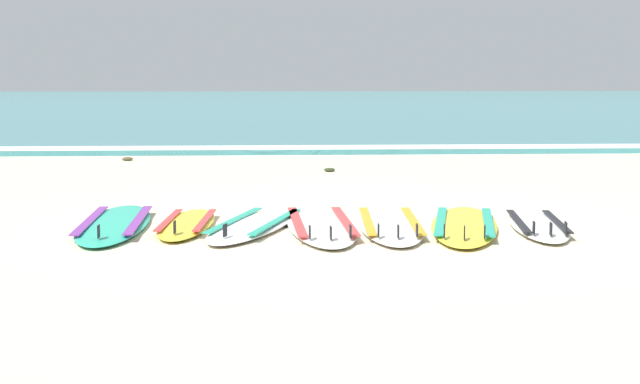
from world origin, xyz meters
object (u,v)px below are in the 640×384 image
(surfboard_0, at_px, (115,224))
(surfboard_5, at_px, (464,225))
(surfboard_3, at_px, (321,225))
(surfboard_4, at_px, (390,224))
(surfboard_2, at_px, (255,224))
(surfboard_6, at_px, (537,225))
(surfboard_1, at_px, (187,224))

(surfboard_0, height_order, surfboard_5, same)
(surfboard_3, height_order, surfboard_4, same)
(surfboard_2, relative_size, surfboard_6, 1.16)
(surfboard_0, relative_size, surfboard_1, 1.30)
(surfboard_5, bearing_deg, surfboard_2, 175.57)
(surfboard_1, distance_m, surfboard_3, 1.29)
(surfboard_0, relative_size, surfboard_5, 1.00)
(surfboard_4, xyz_separation_m, surfboard_5, (0.70, -0.08, -0.00))
(surfboard_0, xyz_separation_m, surfboard_6, (4.04, -0.32, 0.00))
(surfboard_1, relative_size, surfboard_4, 0.80)
(surfboard_1, xyz_separation_m, surfboard_2, (0.66, -0.09, -0.00))
(surfboard_0, xyz_separation_m, surfboard_1, (0.70, -0.04, 0.00))
(surfboard_3, xyz_separation_m, surfboard_6, (2.06, -0.13, 0.00))
(surfboard_0, bearing_deg, surfboard_6, -4.50)
(surfboard_3, xyz_separation_m, surfboard_5, (1.36, -0.10, 0.00))
(surfboard_2, xyz_separation_m, surfboard_4, (1.29, -0.07, 0.00))
(surfboard_0, bearing_deg, surfboard_4, -4.34)
(surfboard_5, xyz_separation_m, surfboard_6, (0.70, -0.04, 0.00))
(surfboard_3, relative_size, surfboard_4, 1.05)
(surfboard_4, xyz_separation_m, surfboard_6, (1.40, -0.12, 0.00))
(surfboard_4, height_order, surfboard_5, same)
(surfboard_3, bearing_deg, surfboard_2, 174.65)
(surfboard_0, relative_size, surfboard_4, 1.05)
(surfboard_0, relative_size, surfboard_3, 1.00)
(surfboard_1, relative_size, surfboard_2, 0.83)
(surfboard_0, distance_m, surfboard_2, 1.36)
(surfboard_0, distance_m, surfboard_5, 3.35)
(surfboard_3, bearing_deg, surfboard_4, -1.24)
(surfboard_1, height_order, surfboard_2, same)
(surfboard_1, relative_size, surfboard_5, 0.77)
(surfboard_1, xyz_separation_m, surfboard_6, (3.34, -0.28, 0.00))
(surfboard_4, bearing_deg, surfboard_1, 175.31)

